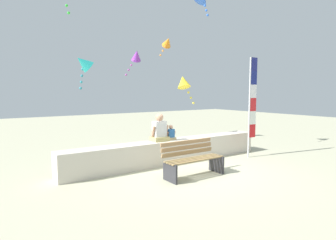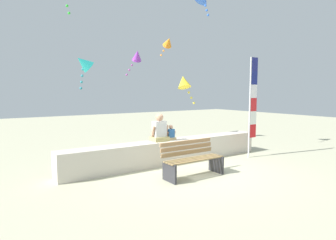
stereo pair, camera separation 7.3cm
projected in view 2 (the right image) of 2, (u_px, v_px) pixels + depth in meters
ground_plane at (192, 170)px, 7.69m from camera, size 40.00×40.00×0.00m
seawall_ledge at (170, 151)px, 8.51m from camera, size 6.60×0.56×0.69m
park_bench at (192, 160)px, 7.16m from camera, size 1.61×0.61×0.88m
person_adult at (159, 130)px, 8.26m from camera, size 0.53×0.39×0.81m
person_child at (171, 134)px, 8.50m from camera, size 0.29×0.21×0.44m
flag_banner at (252, 102)px, 9.11m from camera, size 0.34×0.05×3.20m
kite_yellow at (184, 82)px, 9.54m from camera, size 0.70×0.61×1.02m
kite_purple at (137, 56)px, 10.68m from camera, size 0.67×0.60×1.02m
kite_teal at (83, 63)px, 8.13m from camera, size 0.59×0.66×1.04m
kite_orange at (168, 42)px, 11.55m from camera, size 0.58×0.61×0.84m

